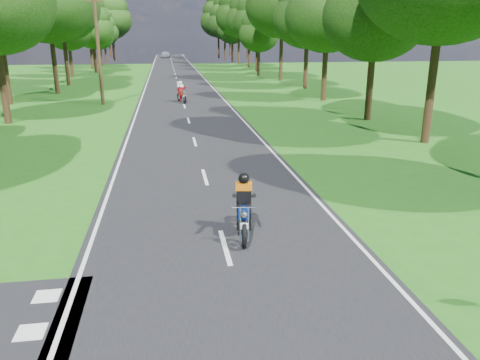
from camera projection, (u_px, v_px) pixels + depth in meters
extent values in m
plane|color=#215D15|center=(237.00, 290.00, 9.61)|extent=(160.00, 160.00, 0.00)
cube|color=black|center=(176.00, 78.00, 56.78)|extent=(7.00, 140.00, 0.02)
cube|color=silver|center=(225.00, 247.00, 11.49)|extent=(0.12, 2.00, 0.01)
cube|color=silver|center=(205.00, 177.00, 17.15)|extent=(0.12, 2.00, 0.01)
cube|color=silver|center=(195.00, 142.00, 22.81)|extent=(0.12, 2.00, 0.01)
cube|color=silver|center=(189.00, 120.00, 28.48)|extent=(0.12, 2.00, 0.01)
cube|color=silver|center=(184.00, 106.00, 34.14)|extent=(0.12, 2.00, 0.01)
cube|color=silver|center=(182.00, 96.00, 39.80)|extent=(0.12, 2.00, 0.01)
cube|color=silver|center=(179.00, 88.00, 45.46)|extent=(0.12, 2.00, 0.01)
cube|color=silver|center=(178.00, 82.00, 51.12)|extent=(0.12, 2.00, 0.01)
cube|color=silver|center=(176.00, 78.00, 56.78)|extent=(0.12, 2.00, 0.01)
cube|color=silver|center=(175.00, 74.00, 62.44)|extent=(0.12, 2.00, 0.01)
cube|color=silver|center=(174.00, 71.00, 68.10)|extent=(0.12, 2.00, 0.01)
cube|color=silver|center=(173.00, 68.00, 73.76)|extent=(0.12, 2.00, 0.01)
cube|color=silver|center=(173.00, 66.00, 79.42)|extent=(0.12, 2.00, 0.01)
cube|color=silver|center=(172.00, 63.00, 85.08)|extent=(0.12, 2.00, 0.01)
cube|color=silver|center=(172.00, 62.00, 90.75)|extent=(0.12, 2.00, 0.01)
cube|color=silver|center=(171.00, 60.00, 96.41)|extent=(0.12, 2.00, 0.01)
cube|color=silver|center=(171.00, 59.00, 102.07)|extent=(0.12, 2.00, 0.01)
cube|color=silver|center=(170.00, 57.00, 107.73)|extent=(0.12, 2.00, 0.01)
cube|color=silver|center=(170.00, 56.00, 113.39)|extent=(0.12, 2.00, 0.01)
cube|color=silver|center=(170.00, 55.00, 119.05)|extent=(0.12, 2.00, 0.01)
cube|color=silver|center=(149.00, 78.00, 56.29)|extent=(0.10, 140.00, 0.01)
cube|color=silver|center=(203.00, 77.00, 57.26)|extent=(0.10, 140.00, 0.01)
cube|color=silver|center=(31.00, 332.00, 8.20)|extent=(0.50, 0.50, 0.01)
cube|color=silver|center=(47.00, 296.00, 9.33)|extent=(0.50, 0.50, 0.01)
cylinder|color=black|center=(4.00, 90.00, 27.06)|extent=(0.40, 0.40, 3.91)
cylinder|color=black|center=(7.00, 79.00, 34.68)|extent=(0.40, 0.40, 3.79)
cylinder|color=black|center=(55.00, 69.00, 40.97)|extent=(0.40, 0.40, 4.32)
ellipsoid|color=black|center=(48.00, 4.00, 39.39)|extent=(7.56, 7.56, 6.42)
cylinder|color=black|center=(67.00, 63.00, 47.96)|extent=(0.40, 0.40, 4.40)
ellipsoid|color=black|center=(61.00, 7.00, 46.35)|extent=(7.71, 7.71, 6.55)
cylinder|color=black|center=(71.00, 64.00, 57.08)|extent=(0.40, 0.40, 3.20)
ellipsoid|color=black|center=(68.00, 30.00, 55.91)|extent=(5.60, 5.60, 4.76)
ellipsoid|color=black|center=(66.00, 16.00, 55.45)|extent=(4.80, 4.80, 4.08)
ellipsoid|color=black|center=(65.00, 2.00, 54.98)|extent=(3.60, 3.60, 3.06)
cylinder|color=black|center=(95.00, 61.00, 64.31)|extent=(0.40, 0.40, 3.22)
ellipsoid|color=black|center=(93.00, 30.00, 63.13)|extent=(5.64, 5.64, 4.79)
ellipsoid|color=black|center=(92.00, 18.00, 62.67)|extent=(4.83, 4.83, 4.11)
ellipsoid|color=black|center=(90.00, 6.00, 62.20)|extent=(3.62, 3.62, 3.08)
cylinder|color=black|center=(92.00, 57.00, 71.35)|extent=(0.40, 0.40, 3.61)
ellipsoid|color=black|center=(89.00, 26.00, 70.03)|extent=(6.31, 6.31, 5.37)
ellipsoid|color=black|center=(88.00, 14.00, 69.50)|extent=(5.41, 5.41, 4.60)
ellipsoid|color=black|center=(87.00, 1.00, 68.98)|extent=(4.06, 4.06, 3.45)
cylinder|color=black|center=(101.00, 58.00, 78.92)|extent=(0.40, 0.40, 2.67)
ellipsoid|color=black|center=(99.00, 37.00, 77.95)|extent=(4.67, 4.67, 3.97)
ellipsoid|color=black|center=(99.00, 29.00, 77.56)|extent=(4.00, 4.00, 3.40)
ellipsoid|color=black|center=(98.00, 21.00, 77.17)|extent=(3.00, 3.00, 2.55)
cylinder|color=black|center=(106.00, 54.00, 87.47)|extent=(0.40, 0.40, 3.09)
ellipsoid|color=black|center=(104.00, 33.00, 86.34)|extent=(5.40, 5.40, 4.59)
ellipsoid|color=black|center=(103.00, 24.00, 85.89)|extent=(4.63, 4.63, 3.93)
ellipsoid|color=black|center=(103.00, 16.00, 85.44)|extent=(3.47, 3.47, 2.95)
cylinder|color=black|center=(114.00, 49.00, 93.55)|extent=(0.40, 0.40, 4.48)
ellipsoid|color=black|center=(112.00, 20.00, 91.91)|extent=(7.84, 7.84, 6.66)
ellipsoid|color=black|center=(111.00, 8.00, 91.26)|extent=(6.72, 6.72, 5.71)
cylinder|color=black|center=(113.00, 49.00, 101.92)|extent=(0.40, 0.40, 4.09)
ellipsoid|color=black|center=(112.00, 25.00, 100.42)|extent=(7.16, 7.16, 6.09)
ellipsoid|color=black|center=(111.00, 15.00, 99.83)|extent=(6.14, 6.14, 5.22)
ellipsoid|color=black|center=(110.00, 5.00, 99.23)|extent=(4.61, 4.61, 3.92)
cylinder|color=black|center=(430.00, 95.00, 22.07)|extent=(0.40, 0.40, 4.56)
cylinder|color=black|center=(369.00, 91.00, 28.33)|extent=(0.40, 0.40, 3.49)
ellipsoid|color=black|center=(376.00, 16.00, 27.06)|extent=(6.12, 6.12, 5.20)
cylinder|color=black|center=(324.00, 77.00, 36.71)|extent=(0.40, 0.40, 3.69)
ellipsoid|color=black|center=(327.00, 16.00, 35.36)|extent=(6.46, 6.46, 5.49)
cylinder|color=black|center=(306.00, 69.00, 45.20)|extent=(0.40, 0.40, 3.74)
ellipsoid|color=black|center=(308.00, 18.00, 43.83)|extent=(6.55, 6.55, 5.57)
cylinder|color=black|center=(281.00, 60.00, 52.84)|extent=(0.40, 0.40, 4.64)
ellipsoid|color=black|center=(282.00, 6.00, 51.14)|extent=(8.12, 8.12, 6.91)
cylinder|color=black|center=(259.00, 64.00, 59.72)|extent=(0.40, 0.40, 2.91)
ellipsoid|color=black|center=(259.00, 35.00, 58.65)|extent=(5.09, 5.09, 4.33)
ellipsoid|color=black|center=(259.00, 23.00, 58.23)|extent=(4.36, 4.36, 3.71)
ellipsoid|color=black|center=(259.00, 11.00, 57.81)|extent=(3.27, 3.27, 2.78)
cylinder|color=black|center=(257.00, 57.00, 66.81)|extent=(0.40, 0.40, 3.88)
ellipsoid|color=black|center=(257.00, 22.00, 65.39)|extent=(6.78, 6.78, 5.77)
ellipsoid|color=black|center=(257.00, 8.00, 64.83)|extent=(5.81, 5.81, 4.94)
cylinder|color=black|center=(249.00, 54.00, 74.80)|extent=(0.40, 0.40, 4.18)
ellipsoid|color=black|center=(249.00, 20.00, 73.28)|extent=(7.31, 7.31, 6.21)
ellipsoid|color=black|center=(249.00, 6.00, 72.67)|extent=(6.27, 6.27, 5.33)
cylinder|color=black|center=(239.00, 51.00, 83.15)|extent=(0.40, 0.40, 4.63)
ellipsoid|color=black|center=(239.00, 17.00, 81.45)|extent=(8.11, 8.11, 6.89)
ellipsoid|color=black|center=(239.00, 3.00, 80.78)|extent=(6.95, 6.95, 5.91)
cylinder|color=black|center=(232.00, 53.00, 90.19)|extent=(0.40, 0.40, 3.36)
ellipsoid|color=black|center=(232.00, 30.00, 88.96)|extent=(5.88, 5.88, 5.00)
ellipsoid|color=black|center=(232.00, 21.00, 88.48)|extent=(5.04, 5.04, 4.29)
ellipsoid|color=black|center=(232.00, 12.00, 87.99)|extent=(3.78, 3.78, 3.21)
cylinder|color=black|center=(225.00, 50.00, 96.82)|extent=(0.40, 0.40, 4.09)
ellipsoid|color=black|center=(225.00, 24.00, 95.33)|extent=(7.15, 7.15, 6.08)
ellipsoid|color=black|center=(225.00, 14.00, 94.74)|extent=(6.13, 6.13, 5.21)
ellipsoid|color=black|center=(225.00, 3.00, 94.15)|extent=(4.60, 4.60, 3.91)
cylinder|color=black|center=(219.00, 48.00, 104.02)|extent=(0.40, 0.40, 4.48)
ellipsoid|color=black|center=(218.00, 22.00, 102.38)|extent=(7.84, 7.84, 6.66)
ellipsoid|color=black|center=(218.00, 11.00, 101.73)|extent=(6.72, 6.72, 5.71)
ellipsoid|color=black|center=(218.00, 0.00, 101.08)|extent=(5.04, 5.04, 4.28)
cylinder|color=black|center=(110.00, 48.00, 110.77)|extent=(0.40, 0.40, 3.84)
ellipsoid|color=black|center=(108.00, 28.00, 109.36)|extent=(6.72, 6.72, 5.71)
ellipsoid|color=black|center=(108.00, 19.00, 108.81)|extent=(5.76, 5.76, 4.90)
ellipsoid|color=black|center=(107.00, 11.00, 108.25)|extent=(4.32, 4.32, 3.67)
cylinder|color=black|center=(230.00, 47.00, 116.87)|extent=(0.40, 0.40, 4.16)
ellipsoid|color=black|center=(230.00, 26.00, 115.35)|extent=(7.28, 7.28, 6.19)
ellipsoid|color=black|center=(230.00, 17.00, 114.75)|extent=(6.24, 6.24, 5.30)
ellipsoid|color=black|center=(230.00, 8.00, 114.14)|extent=(4.68, 4.68, 3.98)
cylinder|color=black|center=(92.00, 51.00, 96.37)|extent=(0.40, 0.40, 3.52)
ellipsoid|color=black|center=(90.00, 29.00, 95.08)|extent=(6.16, 6.16, 5.24)
ellipsoid|color=black|center=(90.00, 20.00, 94.57)|extent=(5.28, 5.28, 4.49)
ellipsoid|color=black|center=(89.00, 11.00, 94.06)|extent=(3.96, 3.96, 3.37)
cylinder|color=black|center=(247.00, 48.00, 103.91)|extent=(0.40, 0.40, 4.48)
ellipsoid|color=black|center=(248.00, 22.00, 102.27)|extent=(7.84, 7.84, 6.66)
ellipsoid|color=black|center=(248.00, 11.00, 101.62)|extent=(6.72, 6.72, 5.71)
ellipsoid|color=black|center=(248.00, 0.00, 100.97)|extent=(5.04, 5.04, 4.28)
cylinder|color=#382616|center=(98.00, 49.00, 33.96)|extent=(0.26, 0.26, 8.00)
cube|color=#382616|center=(94.00, 1.00, 32.98)|extent=(1.20, 0.10, 0.10)
imported|color=silver|center=(165.00, 54.00, 106.31)|extent=(2.87, 4.58, 1.46)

